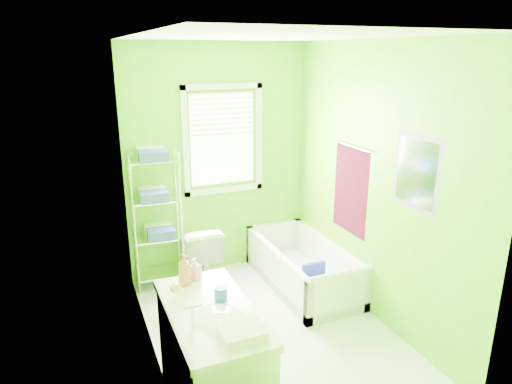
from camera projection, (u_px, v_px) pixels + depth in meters
name	position (u px, v px, depth m)	size (l,w,h in m)	color
ground	(270.00, 330.00, 4.25)	(2.90, 2.90, 0.00)	silver
room_envelope	(272.00, 170.00, 3.79)	(2.14, 2.94, 2.62)	#58AE08
window	(223.00, 134.00, 5.05)	(0.92, 0.05, 1.22)	white
door	(181.00, 315.00, 2.69)	(0.09, 0.80, 2.00)	white
right_wall_decor	(374.00, 183.00, 4.22)	(0.04, 1.48, 1.17)	#46081B
bathtub	(303.00, 272.00, 5.02)	(0.72, 1.54, 0.50)	white
toilet	(200.00, 254.00, 5.00)	(0.40, 0.70, 0.72)	white
vanity	(213.00, 359.00, 3.17)	(0.57, 1.10, 1.07)	white
wire_shelf_unit	(157.00, 205.00, 4.83)	(0.53, 0.43, 1.54)	silver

